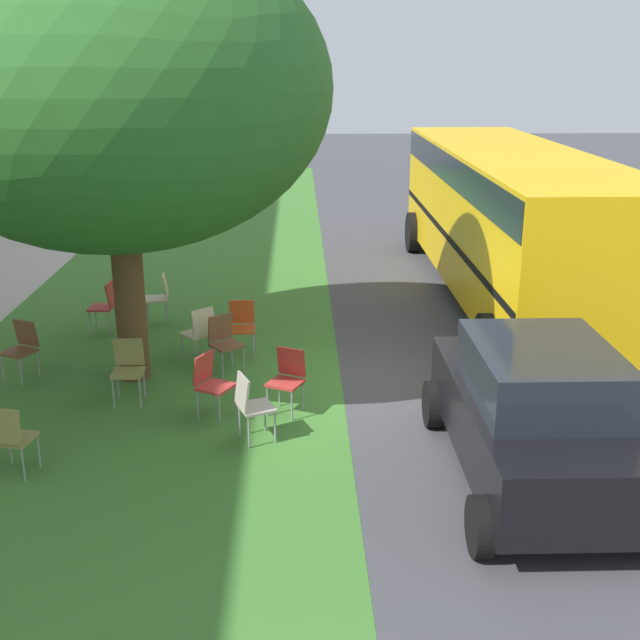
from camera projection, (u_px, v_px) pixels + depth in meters
name	position (u px, v px, depth m)	size (l,w,h in m)	color
ground	(356.00, 390.00, 11.36)	(80.00, 80.00, 0.00)	#424247
grass_verge	(132.00, 392.00, 11.28)	(48.00, 6.00, 0.01)	#3D752D
street_tree	(113.00, 89.00, 10.52)	(5.86, 5.86, 6.31)	brown
chair_0	(160.00, 294.00, 14.11)	(0.46, 0.47, 0.88)	beige
chair_1	(251.00, 402.00, 9.70)	(0.54, 0.54, 0.88)	#ADA393
chair_3	(128.00, 366.00, 10.86)	(0.43, 0.43, 0.88)	olive
chair_4	(224.00, 339.00, 11.88)	(0.58, 0.58, 0.88)	brown
chair_5	(288.00, 376.00, 10.52)	(0.56, 0.55, 0.88)	#B7332D
chair_6	(211.00, 380.00, 10.36)	(0.56, 0.57, 0.88)	#B7332D
chair_7	(105.00, 303.00, 13.61)	(0.44, 0.44, 0.88)	#B7332D
chair_8	(22.00, 345.00, 11.62)	(0.56, 0.56, 0.88)	brown
chair_9	(10.00, 435.00, 8.86)	(0.50, 0.49, 0.88)	olive
chair_10	(200.00, 330.00, 12.28)	(0.59, 0.59, 0.88)	beige
chair_11	(242.00, 323.00, 12.58)	(0.44, 0.44, 0.88)	#C64C1E
parked_car	(535.00, 413.00, 8.67)	(3.70, 1.92, 1.65)	black
school_bus	(510.00, 210.00, 15.16)	(10.40, 2.80, 2.88)	yellow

